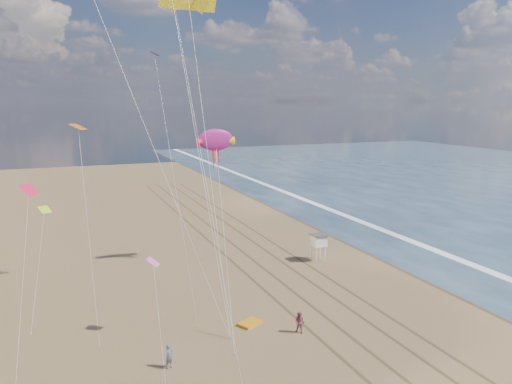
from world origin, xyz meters
The scene contains 9 objects.
wet_sand centered at (19.00, 40.00, 0.00)m, with size 260.00×260.00×0.00m, color #42301E.
foam centered at (23.20, 40.00, 0.00)m, with size 260.00×260.00×0.00m, color white.
tracks centered at (2.55, 30.00, 0.01)m, with size 7.68×120.00×0.01m.
lifeguard_stand centered at (8.01, 31.08, 2.39)m, with size 1.71×1.71×3.10m.
grounded_kite centered at (-5.21, 18.72, 0.11)m, with size 1.91×1.22×0.22m, color orange.
show_kite centered at (-2.91, 34.60, 13.79)m, with size 4.69×10.59×24.52m.
kite_flyer_a centered at (-12.75, 14.48, 0.86)m, with size 0.63×0.41×1.73m, color slate.
kite_flyer_b centered at (-2.18, 15.75, 0.87)m, with size 0.85×0.66×1.75m, color #934A4F.
small_kites centered at (-15.43, 24.23, 15.32)m, with size 12.35×17.07×18.50m.
Camera 1 is at (-19.02, -16.73, 17.90)m, focal length 35.00 mm.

